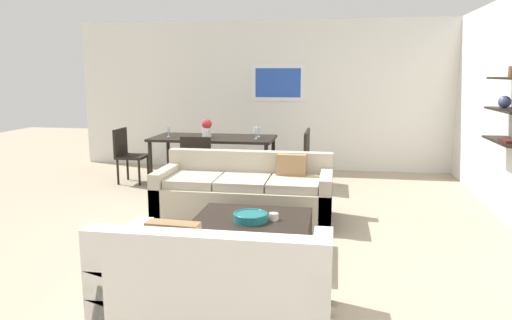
# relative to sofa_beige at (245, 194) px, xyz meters

# --- Properties ---
(ground_plane) EXTENTS (18.00, 18.00, 0.00)m
(ground_plane) POSITION_rel_sofa_beige_xyz_m (0.10, -0.34, -0.29)
(ground_plane) COLOR tan
(back_wall_unit) EXTENTS (8.40, 0.09, 2.70)m
(back_wall_unit) POSITION_rel_sofa_beige_xyz_m (0.40, 3.19, 1.06)
(back_wall_unit) COLOR silver
(back_wall_unit) RESTS_ON ground
(sofa_beige) EXTENTS (2.11, 0.90, 0.78)m
(sofa_beige) POSITION_rel_sofa_beige_xyz_m (0.00, 0.00, 0.00)
(sofa_beige) COLOR #B2A893
(sofa_beige) RESTS_ON ground
(loveseat_white) EXTENTS (1.58, 0.90, 0.78)m
(loveseat_white) POSITION_rel_sofa_beige_xyz_m (0.28, -2.52, 0.00)
(loveseat_white) COLOR white
(loveseat_white) RESTS_ON ground
(coffee_table) EXTENTS (1.11, 0.99, 0.38)m
(coffee_table) POSITION_rel_sofa_beige_xyz_m (0.30, -1.25, -0.10)
(coffee_table) COLOR black
(coffee_table) RESTS_ON ground
(decorative_bowl) EXTENTS (0.33, 0.33, 0.08)m
(decorative_bowl) POSITION_rel_sofa_beige_xyz_m (0.30, -1.32, 0.13)
(decorative_bowl) COLOR #19666B
(decorative_bowl) RESTS_ON coffee_table
(candle_jar) EXTENTS (0.09, 0.09, 0.07)m
(candle_jar) POSITION_rel_sofa_beige_xyz_m (0.51, -1.25, 0.12)
(candle_jar) COLOR silver
(candle_jar) RESTS_ON coffee_table
(dining_table) EXTENTS (1.95, 0.93, 0.75)m
(dining_table) POSITION_rel_sofa_beige_xyz_m (-0.86, 1.78, 0.39)
(dining_table) COLOR black
(dining_table) RESTS_ON ground
(dining_chair_foot) EXTENTS (0.44, 0.44, 0.88)m
(dining_chair_foot) POSITION_rel_sofa_beige_xyz_m (-0.86, 0.91, 0.21)
(dining_chair_foot) COLOR black
(dining_chair_foot) RESTS_ON ground
(dining_chair_right_near) EXTENTS (0.44, 0.44, 0.88)m
(dining_chair_right_near) POSITION_rel_sofa_beige_xyz_m (0.52, 1.58, 0.21)
(dining_chair_right_near) COLOR black
(dining_chair_right_near) RESTS_ON ground
(dining_chair_right_far) EXTENTS (0.44, 0.44, 0.88)m
(dining_chair_right_far) POSITION_rel_sofa_beige_xyz_m (0.52, 1.99, 0.21)
(dining_chair_right_far) COLOR black
(dining_chair_right_far) RESTS_ON ground
(dining_chair_left_near) EXTENTS (0.44, 0.44, 0.88)m
(dining_chair_left_near) POSITION_rel_sofa_beige_xyz_m (-2.25, 1.58, 0.21)
(dining_chair_left_near) COLOR black
(dining_chair_left_near) RESTS_ON ground
(wine_glass_left_near) EXTENTS (0.06, 0.06, 0.18)m
(wine_glass_left_near) POSITION_rel_sofa_beige_xyz_m (-1.58, 1.67, 0.58)
(wine_glass_left_near) COLOR silver
(wine_glass_left_near) RESTS_ON dining_table
(wine_glass_right_near) EXTENTS (0.08, 0.08, 0.19)m
(wine_glass_right_near) POSITION_rel_sofa_beige_xyz_m (-0.15, 1.67, 0.59)
(wine_glass_right_near) COLOR silver
(wine_glass_right_near) RESTS_ON dining_table
(wine_glass_foot) EXTENTS (0.06, 0.06, 0.17)m
(wine_glass_foot) POSITION_rel_sofa_beige_xyz_m (-0.86, 1.38, 0.57)
(wine_glass_foot) COLOR silver
(wine_glass_foot) RESTS_ON dining_table
(wine_glass_right_far) EXTENTS (0.06, 0.06, 0.16)m
(wine_glass_right_far) POSITION_rel_sofa_beige_xyz_m (-0.15, 1.90, 0.57)
(wine_glass_right_far) COLOR silver
(wine_glass_right_far) RESTS_ON dining_table
(centerpiece_vase) EXTENTS (0.16, 0.16, 0.29)m
(centerpiece_vase) POSITION_rel_sofa_beige_xyz_m (-0.96, 1.74, 0.61)
(centerpiece_vase) COLOR silver
(centerpiece_vase) RESTS_ON dining_table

